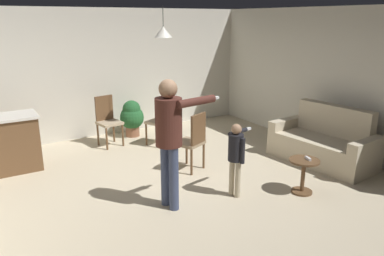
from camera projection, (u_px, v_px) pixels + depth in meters
The scene contains 13 objects.
ground at pixel (189, 182), 5.92m from camera, with size 7.68×7.68×0.00m, color beige.
wall_back at pixel (113, 73), 8.16m from camera, with size 6.40×0.10×2.70m, color silver.
wall_right at pixel (332, 80), 7.16m from camera, with size 0.10×6.40×2.70m, color silver.
couch_floral at pixel (324, 144), 6.69m from camera, with size 1.00×1.87×1.00m.
side_table_by_couch at pixel (303, 172), 5.48m from camera, with size 0.44×0.44×0.52m.
person_adult at pixel (170, 130), 4.86m from camera, with size 0.89×0.50×1.76m.
person_child at pixel (236, 152), 5.29m from camera, with size 0.54×0.38×1.08m.
dining_chair_by_counter at pixel (108, 119), 7.52m from camera, with size 0.48×0.48×1.00m.
dining_chair_near_wall at pixel (161, 119), 7.52m from camera, with size 0.56×0.56×1.00m.
dining_chair_centre_back at pixel (193, 140), 6.24m from camera, with size 0.55×0.55×1.00m.
potted_plant_corner at pixel (132, 117), 8.13m from camera, with size 0.52×0.52×0.79m.
spare_remote_on_table at pixel (308, 158), 5.42m from camera, with size 0.04×0.13×0.04m, color white.
ceiling_light_pendant at pixel (163, 32), 6.75m from camera, with size 0.32×0.32×0.55m.
Camera 1 is at (-2.82, -4.65, 2.48)m, focal length 35.14 mm.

